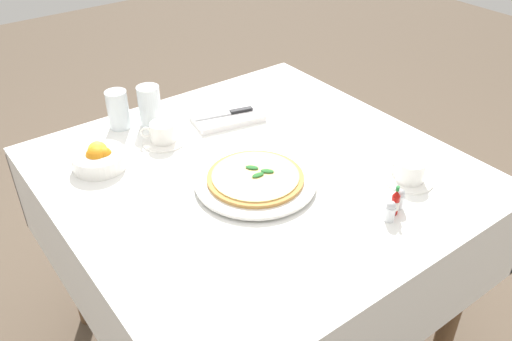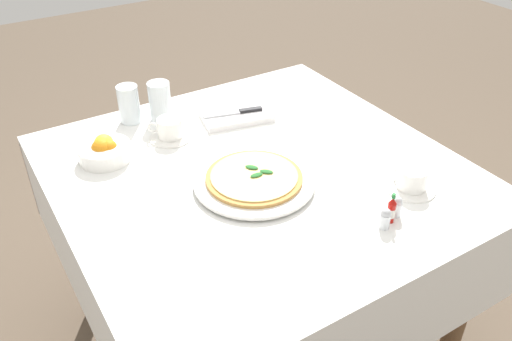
{
  "view_description": "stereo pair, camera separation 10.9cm",
  "coord_description": "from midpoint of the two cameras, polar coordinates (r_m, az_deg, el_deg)",
  "views": [
    {
      "loc": [
        0.75,
        1.0,
        1.57
      ],
      "look_at": [
        0.02,
        0.03,
        0.75
      ],
      "focal_mm": 37.64,
      "sensor_mm": 36.0,
      "label": 1
    },
    {
      "loc": [
        0.66,
        1.06,
        1.57
      ],
      "look_at": [
        0.02,
        0.03,
        0.75
      ],
      "focal_mm": 37.64,
      "sensor_mm": 36.0,
      "label": 2
    }
  ],
  "objects": [
    {
      "name": "salt_shaker",
      "position": [
        1.33,
        15.84,
        -5.08
      ],
      "size": [
        0.03,
        0.03,
        0.06
      ],
      "color": "white",
      "rests_on": "dining_table"
    },
    {
      "name": "citrus_bowl",
      "position": [
        1.58,
        -13.91,
        2.03
      ],
      "size": [
        0.15,
        0.15,
        0.07
      ],
      "color": "white",
      "rests_on": "dining_table"
    },
    {
      "name": "coffee_cup_center_back",
      "position": [
        1.48,
        18.26,
        -1.04
      ],
      "size": [
        0.13,
        0.13,
        0.06
      ],
      "color": "white",
      "rests_on": "dining_table"
    },
    {
      "name": "pizza_plate",
      "position": [
        1.43,
        1.97,
        -1.21
      ],
      "size": [
        0.33,
        0.33,
        0.02
      ],
      "color": "white",
      "rests_on": "dining_table"
    },
    {
      "name": "dining_table",
      "position": [
        1.58,
        2.15,
        -3.87
      ],
      "size": [
        1.08,
        1.08,
        0.73
      ],
      "color": "white",
      "rests_on": "ground_plane"
    },
    {
      "name": "dinner_knife",
      "position": [
        1.74,
        -0.38,
        6.18
      ],
      "size": [
        0.19,
        0.07,
        0.01
      ],
      "rotation": [
        0.0,
        0.0,
        -0.27
      ],
      "color": "silver",
      "rests_on": "napkin_folded"
    },
    {
      "name": "water_glass_near_left",
      "position": [
        1.75,
        -11.6,
        6.7
      ],
      "size": [
        0.07,
        0.07,
        0.12
      ],
      "color": "white",
      "rests_on": "dining_table"
    },
    {
      "name": "pepper_shaker",
      "position": [
        1.38,
        16.9,
        -3.82
      ],
      "size": [
        0.03,
        0.03,
        0.06
      ],
      "color": "white",
      "rests_on": "dining_table"
    },
    {
      "name": "hot_sauce_bottle",
      "position": [
        1.35,
        16.44,
        -4.14
      ],
      "size": [
        0.02,
        0.02,
        0.08
      ],
      "color": "#B7140F",
      "rests_on": "dining_table"
    },
    {
      "name": "water_glass_near_right",
      "position": [
        1.74,
        -8.39,
        7.01
      ],
      "size": [
        0.07,
        0.07,
        0.13
      ],
      "color": "white",
      "rests_on": "dining_table"
    },
    {
      "name": "coffee_cup_far_right",
      "position": [
        1.64,
        -7.29,
        4.29
      ],
      "size": [
        0.13,
        0.13,
        0.06
      ],
      "color": "white",
      "rests_on": "dining_table"
    },
    {
      "name": "pizza",
      "position": [
        1.43,
        1.98,
        -0.75
      ],
      "size": [
        0.26,
        0.26,
        0.02
      ],
      "color": "#C68E47",
      "rests_on": "pizza_plate"
    },
    {
      "name": "ground_plane",
      "position": [
        2.01,
        1.77,
        -17.45
      ],
      "size": [
        8.0,
        8.0,
        0.0
      ],
      "primitive_type": "plane",
      "color": "brown"
    },
    {
      "name": "napkin_folded",
      "position": [
        1.75,
        -0.29,
        5.79
      ],
      "size": [
        0.24,
        0.17,
        0.02
      ],
      "rotation": [
        0.0,
        0.0,
        -0.2
      ],
      "color": "white",
      "rests_on": "dining_table"
    }
  ]
}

